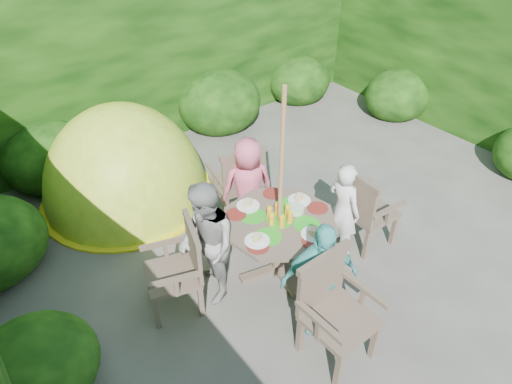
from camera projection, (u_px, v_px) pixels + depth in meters
ground at (334, 243)px, 5.49m from camera, size 60.00×60.00×0.00m
hedge_enclosure at (266, 109)px, 5.61m from camera, size 9.00×9.00×2.50m
patio_table at (279, 228)px, 4.79m from camera, size 1.48×1.48×0.87m
parasol_pole at (281, 191)px, 4.49m from camera, size 0.05×0.05×2.20m
garden_chair_right at (365, 209)px, 5.20m from camera, size 0.55×0.61×0.98m
garden_chair_left at (180, 267)px, 4.47m from camera, size 0.65×0.70×0.95m
garden_chair_back at (239, 181)px, 5.63m from camera, size 0.69×0.64×1.00m
garden_chair_front at (333, 308)px, 4.01m from camera, size 0.63×0.57×1.02m
child_right at (343, 210)px, 5.07m from camera, size 0.30×0.44×1.18m
child_left at (207, 245)px, 4.47m from camera, size 0.66×0.77×1.37m
child_back at (248, 187)px, 5.36m from camera, size 0.72×0.60×1.26m
child_front at (319, 278)px, 4.19m from camera, size 0.80×0.59×1.26m
dome_tent at (129, 196)px, 6.25m from camera, size 2.50×2.50×2.63m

